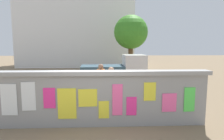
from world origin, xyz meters
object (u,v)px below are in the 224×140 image
Objects in this scene: bicycle_near at (68,100)px; bicycle_far at (151,98)px; person_walking at (101,79)px; person_bystander at (111,84)px; tree_roadside at (131,32)px; auto_rickshaw_truck at (117,72)px; motorcycle at (52,83)px.

bicycle_far is (3.16, 0.10, 0.00)m from bicycle_near.
person_walking is 1.20m from person_bystander.
bicycle_far is at bearing -93.01° from tree_roadside.
motorcycle is at bearing -162.31° from auto_rickshaw_truck.
auto_rickshaw_truck is 3.55m from motorcycle.
person_walking and person_bystander have the same top height.
bicycle_near is (1.27, -2.75, -0.10)m from motorcycle.
tree_roadside reaches higher than person_bystander.
person_walking reaches higher than bicycle_far.
tree_roadside is (2.05, 9.75, 2.45)m from person_bystander.
bicycle_far is 1.69m from person_bystander.
auto_rickshaw_truck is 4.38m from bicycle_near.
person_bystander is at bearing -96.71° from auto_rickshaw_truck.
bicycle_far is 9.99m from tree_roadside.
auto_rickshaw_truck reaches higher than person_walking.
tree_roadside is (0.50, 9.49, 3.08)m from bicycle_far.
tree_roadside reaches higher than bicycle_near.
person_bystander is at bearing -101.85° from tree_roadside.
tree_roadside reaches higher than auto_rickshaw_truck.
bicycle_far is at bearing -30.84° from motorcycle.
auto_rickshaw_truck is 2.26× the size of person_bystander.
bicycle_near is 1.68m from person_walking.
person_bystander is (2.89, -2.91, 0.52)m from motorcycle.
person_bystander reaches higher than bicycle_far.
bicycle_near is (-2.08, -3.82, -0.54)m from auto_rickshaw_truck.
bicycle_far is 1.06× the size of person_bystander.
bicycle_near is at bearing -118.62° from auto_rickshaw_truck.
auto_rickshaw_truck is at bearing 61.38° from bicycle_near.
motorcycle is 1.16× the size of person_walking.
bicycle_near reaches higher than motorcycle.
bicycle_near is 1.74m from person_bystander.
tree_roadside reaches higher than person_walking.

